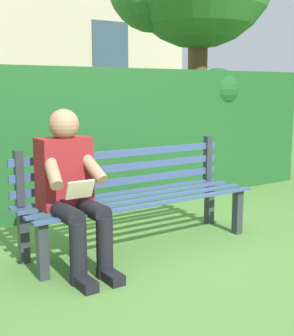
{
  "coord_description": "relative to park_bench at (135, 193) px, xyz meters",
  "views": [
    {
      "loc": [
        2.03,
        3.12,
        1.31
      ],
      "look_at": [
        0.0,
        0.1,
        0.68
      ],
      "focal_mm": 49.77,
      "sensor_mm": 36.0,
      "label": 1
    }
  ],
  "objects": [
    {
      "name": "ground",
      "position": [
        0.0,
        0.08,
        -0.44
      ],
      "size": [
        60.0,
        60.0,
        0.0
      ],
      "primitive_type": "plane",
      "color": "#517F38"
    },
    {
      "name": "person_seated",
      "position": [
        0.65,
        0.18,
        0.17
      ],
      "size": [
        0.44,
        0.73,
        1.16
      ],
      "color": "maroon",
      "rests_on": "ground"
    },
    {
      "name": "park_bench",
      "position": [
        0.0,
        0.0,
        0.0
      ],
      "size": [
        2.01,
        0.54,
        0.85
      ],
      "color": "#2D3338",
      "rests_on": "ground"
    },
    {
      "name": "hedge_backdrop",
      "position": [
        -0.23,
        -1.38,
        0.34
      ],
      "size": [
        6.24,
        0.66,
        1.56
      ],
      "color": "#1E5123",
      "rests_on": "ground"
    }
  ]
}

